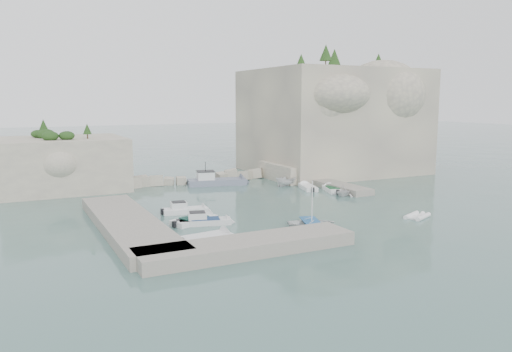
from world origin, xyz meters
name	(u,v)px	position (x,y,z in m)	size (l,w,h in m)	color
ground	(280,210)	(0.00, 0.00, 0.00)	(400.00, 400.00, 0.00)	#486D67
cliff_east	(332,121)	(23.00, 23.00, 8.50)	(26.00, 22.00, 17.00)	beige
cliff_terrace	(296,171)	(13.00, 18.00, 1.25)	(8.00, 10.00, 2.50)	beige
outcrop_west	(63,164)	(-20.00, 25.00, 3.50)	(16.00, 14.00, 7.00)	beige
quay_west	(128,224)	(-17.00, -1.00, 0.55)	(5.00, 24.00, 1.10)	#9E9689
quay_south	(248,246)	(-10.00, -12.50, 0.55)	(18.00, 4.00, 1.10)	#9E9689
ledge_east	(329,184)	(13.50, 10.00, 0.40)	(3.00, 16.00, 0.80)	#9E9689
breakwater	(202,177)	(-1.00, 22.00, 0.70)	(28.00, 3.00, 1.40)	beige
motorboat_c	(194,223)	(-10.57, -1.35, 0.00)	(5.26, 1.91, 0.70)	white
motorboat_b	(185,213)	(-9.90, 3.26, 0.00)	(5.24, 1.72, 1.40)	white
motorboat_e	(206,241)	(-11.80, -7.96, 0.00)	(4.93, 2.02, 0.70)	silver
motorboat_d	(205,224)	(-9.79, -2.39, 0.00)	(5.54, 1.65, 1.40)	silver
rowboat	(312,227)	(-0.94, -7.82, 0.00)	(3.32, 4.64, 0.96)	white
inflatable_dinghy	(417,218)	(10.88, -9.60, 0.00)	(3.28, 1.59, 0.44)	white
tender_east_a	(344,196)	(11.29, 3.52, 0.00)	(2.48, 2.88, 1.51)	silver
tender_east_b	(332,192)	(11.78, 6.72, 0.00)	(4.91, 1.67, 0.70)	white
tender_east_c	(308,189)	(9.79, 9.68, 0.00)	(4.98, 1.61, 0.70)	white
tender_east_d	(287,186)	(8.75, 13.46, 0.00)	(1.61, 4.27, 1.65)	silver
work_boat	(217,185)	(0.04, 18.58, 0.00)	(9.12, 2.69, 2.20)	slate
rowboat_mast	(312,200)	(-0.94, -7.82, 2.58)	(0.10, 0.10, 4.20)	white
vegetation	(303,64)	(17.83, 24.40, 17.93)	(53.48, 13.88, 13.40)	#1E4219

